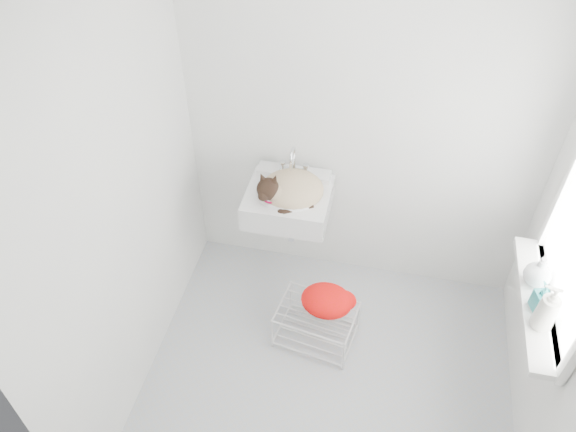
% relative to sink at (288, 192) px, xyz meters
% --- Properties ---
extents(floor, '(2.20, 2.00, 0.02)m').
position_rel_sink_xyz_m(floor, '(0.40, -0.74, -0.85)').
color(floor, '#AEAEAE').
rests_on(floor, ground).
extents(back_wall, '(2.20, 0.02, 2.50)m').
position_rel_sink_xyz_m(back_wall, '(0.40, 0.26, 0.40)').
color(back_wall, white).
rests_on(back_wall, ground).
extents(left_wall, '(0.02, 2.00, 2.50)m').
position_rel_sink_xyz_m(left_wall, '(-0.70, -0.74, 0.40)').
color(left_wall, white).
rests_on(left_wall, ground).
extents(windowsill, '(0.16, 0.88, 0.04)m').
position_rel_sink_xyz_m(windowsill, '(1.41, -0.54, -0.02)').
color(windowsill, white).
rests_on(windowsill, right_wall).
extents(sink, '(0.51, 0.45, 0.21)m').
position_rel_sink_xyz_m(sink, '(0.00, 0.00, 0.00)').
color(sink, silver).
rests_on(sink, back_wall).
extents(faucet, '(0.19, 0.13, 0.19)m').
position_rel_sink_xyz_m(faucet, '(0.00, 0.18, 0.14)').
color(faucet, silver).
rests_on(faucet, sink).
extents(cat, '(0.45, 0.40, 0.25)m').
position_rel_sink_xyz_m(cat, '(0.01, -0.02, 0.04)').
color(cat, '#CDB785').
rests_on(cat, sink).
extents(wire_rack, '(0.52, 0.40, 0.28)m').
position_rel_sink_xyz_m(wire_rack, '(0.27, -0.43, -0.70)').
color(wire_rack, silver).
rests_on(wire_rack, floor).
extents(towel, '(0.34, 0.25, 0.13)m').
position_rel_sink_xyz_m(towel, '(0.33, -0.39, -0.54)').
color(towel, red).
rests_on(towel, wire_rack).
extents(bottle_a, '(0.11, 0.11, 0.24)m').
position_rel_sink_xyz_m(bottle_a, '(1.40, -0.71, 0.00)').
color(bottle_a, white).
rests_on(bottle_a, windowsill).
extents(bottle_b, '(0.09, 0.09, 0.16)m').
position_rel_sink_xyz_m(bottle_b, '(1.40, -0.59, 0.00)').
color(bottle_b, teal).
rests_on(bottle_b, windowsill).
extents(bottle_c, '(0.18, 0.18, 0.18)m').
position_rel_sink_xyz_m(bottle_c, '(1.40, -0.43, 0.00)').
color(bottle_c, white).
rests_on(bottle_c, windowsill).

